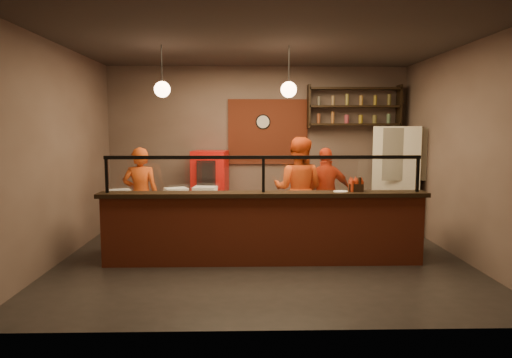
{
  "coord_description": "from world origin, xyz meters",
  "views": [
    {
      "loc": [
        -0.26,
        -6.76,
        1.96
      ],
      "look_at": [
        -0.09,
        0.3,
        1.18
      ],
      "focal_mm": 32.0,
      "sensor_mm": 36.0,
      "label": 1
    }
  ],
  "objects_px": {
    "cook_right": "(326,193)",
    "condiment_caddy": "(356,187)",
    "fridge": "(396,180)",
    "wall_clock": "(263,122)",
    "red_cooler": "(210,190)",
    "cook_left": "(141,195)",
    "pepper_mill": "(360,185)",
    "cook_mid": "(298,190)",
    "pizza_dough": "(286,198)"
  },
  "relations": [
    {
      "from": "cook_right",
      "to": "pepper_mill",
      "type": "relative_size",
      "value": 7.81
    },
    {
      "from": "cook_left",
      "to": "pepper_mill",
      "type": "bearing_deg",
      "value": 155.78
    },
    {
      "from": "pizza_dough",
      "to": "pepper_mill",
      "type": "height_order",
      "value": "pepper_mill"
    },
    {
      "from": "cook_left",
      "to": "red_cooler",
      "type": "bearing_deg",
      "value": -137.29
    },
    {
      "from": "cook_right",
      "to": "pepper_mill",
      "type": "xyz_separation_m",
      "value": [
        0.18,
        -1.65,
        0.35
      ]
    },
    {
      "from": "cook_left",
      "to": "pepper_mill",
      "type": "xyz_separation_m",
      "value": [
        3.43,
        -1.31,
        0.34
      ]
    },
    {
      "from": "pepper_mill",
      "to": "cook_mid",
      "type": "bearing_deg",
      "value": 118.14
    },
    {
      "from": "wall_clock",
      "to": "cook_left",
      "type": "relative_size",
      "value": 0.18
    },
    {
      "from": "cook_left",
      "to": "condiment_caddy",
      "type": "relative_size",
      "value": 8.07
    },
    {
      "from": "wall_clock",
      "to": "cook_right",
      "type": "height_order",
      "value": "wall_clock"
    },
    {
      "from": "cook_right",
      "to": "fridge",
      "type": "bearing_deg",
      "value": -173.84
    },
    {
      "from": "wall_clock",
      "to": "cook_left",
      "type": "xyz_separation_m",
      "value": [
        -2.15,
        -1.45,
        -1.27
      ]
    },
    {
      "from": "cook_mid",
      "to": "cook_right",
      "type": "distance_m",
      "value": 0.63
    },
    {
      "from": "fridge",
      "to": "wall_clock",
      "type": "bearing_deg",
      "value": -175.69
    },
    {
      "from": "fridge",
      "to": "pepper_mill",
      "type": "height_order",
      "value": "fridge"
    },
    {
      "from": "cook_right",
      "to": "condiment_caddy",
      "type": "xyz_separation_m",
      "value": [
        0.15,
        -1.59,
        0.3
      ]
    },
    {
      "from": "condiment_caddy",
      "to": "pizza_dough",
      "type": "bearing_deg",
      "value": 156.99
    },
    {
      "from": "wall_clock",
      "to": "condiment_caddy",
      "type": "relative_size",
      "value": 1.46
    },
    {
      "from": "cook_right",
      "to": "condiment_caddy",
      "type": "bearing_deg",
      "value": 86.01
    },
    {
      "from": "cook_left",
      "to": "pizza_dough",
      "type": "bearing_deg",
      "value": 157.69
    },
    {
      "from": "cook_mid",
      "to": "fridge",
      "type": "height_order",
      "value": "fridge"
    },
    {
      "from": "red_cooler",
      "to": "cook_left",
      "type": "bearing_deg",
      "value": -127.66
    },
    {
      "from": "cook_mid",
      "to": "fridge",
      "type": "relative_size",
      "value": 0.91
    },
    {
      "from": "cook_left",
      "to": "red_cooler",
      "type": "height_order",
      "value": "cook_left"
    },
    {
      "from": "wall_clock",
      "to": "pepper_mill",
      "type": "height_order",
      "value": "wall_clock"
    },
    {
      "from": "pizza_dough",
      "to": "cook_mid",
      "type": "bearing_deg",
      "value": 72.12
    },
    {
      "from": "cook_left",
      "to": "pepper_mill",
      "type": "relative_size",
      "value": 7.95
    },
    {
      "from": "cook_mid",
      "to": "pepper_mill",
      "type": "distance_m",
      "value": 1.56
    },
    {
      "from": "wall_clock",
      "to": "cook_mid",
      "type": "distance_m",
      "value": 1.92
    },
    {
      "from": "wall_clock",
      "to": "pepper_mill",
      "type": "relative_size",
      "value": 1.44
    },
    {
      "from": "wall_clock",
      "to": "fridge",
      "type": "distance_m",
      "value": 2.82
    },
    {
      "from": "cook_left",
      "to": "pizza_dough",
      "type": "distance_m",
      "value": 2.56
    },
    {
      "from": "wall_clock",
      "to": "cook_left",
      "type": "distance_m",
      "value": 2.89
    },
    {
      "from": "wall_clock",
      "to": "fridge",
      "type": "bearing_deg",
      "value": -16.2
    },
    {
      "from": "fridge",
      "to": "condiment_caddy",
      "type": "height_order",
      "value": "fridge"
    },
    {
      "from": "cook_right",
      "to": "red_cooler",
      "type": "bearing_deg",
      "value": -29.62
    },
    {
      "from": "pizza_dough",
      "to": "wall_clock",
      "type": "bearing_deg",
      "value": 96.84
    },
    {
      "from": "cook_left",
      "to": "cook_mid",
      "type": "bearing_deg",
      "value": 177.67
    },
    {
      "from": "pepper_mill",
      "to": "wall_clock",
      "type": "bearing_deg",
      "value": 114.94
    },
    {
      "from": "wall_clock",
      "to": "cook_mid",
      "type": "xyz_separation_m",
      "value": [
        0.56,
        -1.4,
        -1.19
      ]
    },
    {
      "from": "fridge",
      "to": "red_cooler",
      "type": "relative_size",
      "value": 1.31
    },
    {
      "from": "cook_right",
      "to": "red_cooler",
      "type": "distance_m",
      "value": 2.3
    },
    {
      "from": "cook_mid",
      "to": "pizza_dough",
      "type": "bearing_deg",
      "value": 91.13
    },
    {
      "from": "fridge",
      "to": "red_cooler",
      "type": "xyz_separation_m",
      "value": [
        -3.55,
        0.42,
        -0.24
      ]
    },
    {
      "from": "cook_mid",
      "to": "cook_left",
      "type": "bearing_deg",
      "value": 20.05
    },
    {
      "from": "cook_right",
      "to": "pepper_mill",
      "type": "bearing_deg",
      "value": 87.09
    },
    {
      "from": "wall_clock",
      "to": "pepper_mill",
      "type": "distance_m",
      "value": 3.19
    },
    {
      "from": "wall_clock",
      "to": "cook_right",
      "type": "distance_m",
      "value": 2.03
    },
    {
      "from": "cook_left",
      "to": "red_cooler",
      "type": "relative_size",
      "value": 1.08
    },
    {
      "from": "fridge",
      "to": "condiment_caddy",
      "type": "relative_size",
      "value": 9.8
    }
  ]
}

